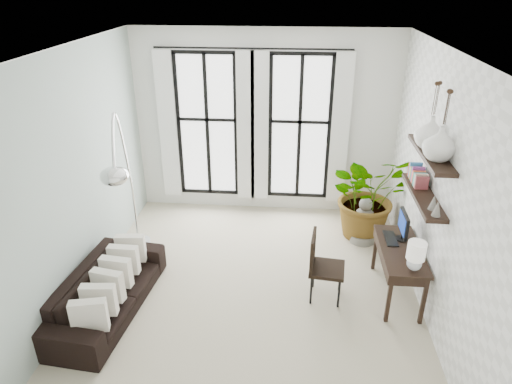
# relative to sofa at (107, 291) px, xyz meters

# --- Properties ---
(floor) EXTENTS (5.00, 5.00, 0.00)m
(floor) POSITION_rel_sofa_xyz_m (1.80, 0.56, -0.30)
(floor) COLOR #BBB395
(floor) RESTS_ON ground
(ceiling) EXTENTS (5.00, 5.00, 0.00)m
(ceiling) POSITION_rel_sofa_xyz_m (1.80, 0.56, 2.90)
(ceiling) COLOR white
(ceiling) RESTS_ON wall_back
(wall_left) EXTENTS (0.00, 5.00, 5.00)m
(wall_left) POSITION_rel_sofa_xyz_m (-0.45, 0.56, 1.30)
(wall_left) COLOR #A0B2AA
(wall_left) RESTS_ON floor
(wall_right) EXTENTS (0.00, 5.00, 5.00)m
(wall_right) POSITION_rel_sofa_xyz_m (4.05, 0.56, 1.30)
(wall_right) COLOR white
(wall_right) RESTS_ON floor
(wall_back) EXTENTS (4.50, 0.00, 4.50)m
(wall_back) POSITION_rel_sofa_xyz_m (1.80, 3.06, 1.30)
(wall_back) COLOR white
(wall_back) RESTS_ON floor
(windows) EXTENTS (3.26, 0.13, 2.65)m
(windows) POSITION_rel_sofa_xyz_m (1.60, 2.99, 1.26)
(windows) COLOR white
(windows) RESTS_ON wall_back
(wall_shelves) EXTENTS (0.25, 1.30, 0.60)m
(wall_shelves) POSITION_rel_sofa_xyz_m (3.91, 0.68, 1.43)
(wall_shelves) COLOR black
(wall_shelves) RESTS_ON wall_right
(sofa) EXTENTS (1.00, 2.11, 0.60)m
(sofa) POSITION_rel_sofa_xyz_m (0.00, 0.00, 0.00)
(sofa) COLOR black
(sofa) RESTS_ON floor
(throw_pillows) EXTENTS (0.40, 1.52, 0.40)m
(throw_pillows) POSITION_rel_sofa_xyz_m (0.10, -0.00, 0.20)
(throw_pillows) COLOR silver
(throw_pillows) RESTS_ON sofa
(plant) EXTENTS (1.68, 1.59, 1.47)m
(plant) POSITION_rel_sofa_xyz_m (3.54, 2.22, 0.44)
(plant) COLOR #2D7228
(plant) RESTS_ON floor
(desk) EXTENTS (0.52, 1.23, 1.12)m
(desk) POSITION_rel_sofa_xyz_m (3.75, 0.59, 0.39)
(desk) COLOR black
(desk) RESTS_ON floor
(desk_chair) EXTENTS (0.50, 0.50, 0.95)m
(desk_chair) POSITION_rel_sofa_xyz_m (2.72, 0.52, 0.24)
(desk_chair) COLOR black
(desk_chair) RESTS_ON floor
(arc_lamp) EXTENTS (0.75, 1.82, 2.45)m
(arc_lamp) POSITION_rel_sofa_xyz_m (0.10, 0.78, 1.60)
(arc_lamp) COLOR silver
(arc_lamp) RESTS_ON floor
(buddha) EXTENTS (0.43, 0.43, 0.77)m
(buddha) POSITION_rel_sofa_xyz_m (3.48, 2.01, 0.02)
(buddha) COLOR gray
(buddha) RESTS_ON floor
(vase_a) EXTENTS (0.37, 0.37, 0.38)m
(vase_a) POSITION_rel_sofa_xyz_m (3.91, 0.39, 1.97)
(vase_a) COLOR white
(vase_a) RESTS_ON shelf_upper
(vase_b) EXTENTS (0.37, 0.37, 0.38)m
(vase_b) POSITION_rel_sofa_xyz_m (3.91, 0.79, 1.97)
(vase_b) COLOR white
(vase_b) RESTS_ON shelf_upper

